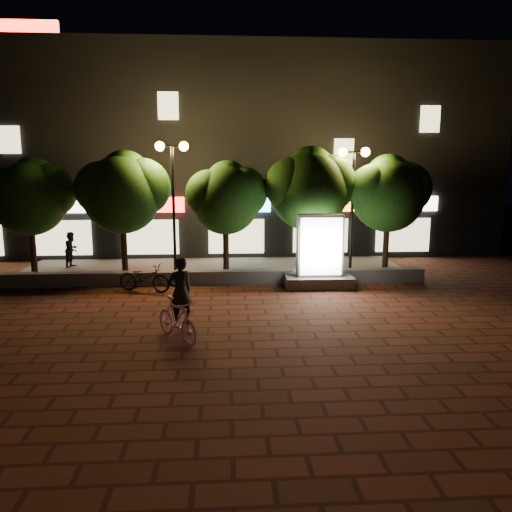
{
  "coord_description": "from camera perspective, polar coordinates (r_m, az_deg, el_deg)",
  "views": [
    {
      "loc": [
        0.48,
        -13.92,
        4.28
      ],
      "look_at": [
        1.46,
        1.5,
        1.49
      ],
      "focal_mm": 34.41,
      "sensor_mm": 36.0,
      "label": 1
    }
  ],
  "objects": [
    {
      "name": "scooter_parked",
      "position": [
        17.56,
        -12.83,
        -2.46
      ],
      "size": [
        2.02,
        1.24,
        1.0
      ],
      "primitive_type": "imported",
      "rotation": [
        0.0,
        0.0,
        1.25
      ],
      "color": "black",
      "rests_on": "ground"
    },
    {
      "name": "sidewalk",
      "position": [
        20.86,
        -4.87,
        -1.54
      ],
      "size": [
        16.0,
        5.0,
        0.08
      ],
      "primitive_type": "cube",
      "color": "slate",
      "rests_on": "ground"
    },
    {
      "name": "rider",
      "position": [
        13.56,
        -8.82,
        -4.09
      ],
      "size": [
        0.83,
        0.74,
        1.91
      ],
      "primitive_type": "imported",
      "rotation": [
        0.0,
        0.0,
        3.65
      ],
      "color": "black",
      "rests_on": "ground"
    },
    {
      "name": "street_lamp_left",
      "position": [
        19.22,
        -9.66,
        9.33
      ],
      "size": [
        1.26,
        0.36,
        5.18
      ],
      "color": "black",
      "rests_on": "sidewalk"
    },
    {
      "name": "scooter_pink",
      "position": [
        12.51,
        -9.19,
        -7.29
      ],
      "size": [
        1.47,
        1.77,
        1.09
      ],
      "primitive_type": "imported",
      "rotation": [
        0.0,
        0.0,
        0.62
      ],
      "color": "pink",
      "rests_on": "ground"
    },
    {
      "name": "tree_left",
      "position": [
        19.79,
        -15.19,
        7.45
      ],
      "size": [
        3.6,
        3.0,
        4.89
      ],
      "color": "black",
      "rests_on": "sidewalk"
    },
    {
      "name": "retaining_wall",
      "position": [
        18.37,
        -5.03,
        -2.49
      ],
      "size": [
        16.0,
        0.45,
        0.5
      ],
      "primitive_type": "cube",
      "color": "slate",
      "rests_on": "ground"
    },
    {
      "name": "tree_far_right",
      "position": [
        20.48,
        15.23,
        7.32
      ],
      "size": [
        3.48,
        2.9,
        4.76
      ],
      "color": "black",
      "rests_on": "sidewalk"
    },
    {
      "name": "tree_mid",
      "position": [
        19.41,
        -3.43,
        7.06
      ],
      "size": [
        3.24,
        2.7,
        4.5
      ],
      "color": "black",
      "rests_on": "sidewalk"
    },
    {
      "name": "ground",
      "position": [
        14.57,
        -5.39,
        -6.91
      ],
      "size": [
        80.0,
        80.0,
        0.0
      ],
      "primitive_type": "plane",
      "color": "#59261C",
      "rests_on": "ground"
    },
    {
      "name": "tree_right",
      "position": [
        19.69,
        6.32,
        8.08
      ],
      "size": [
        3.72,
        3.1,
        5.07
      ],
      "color": "black",
      "rests_on": "sidewalk"
    },
    {
      "name": "pedestrian",
      "position": [
        22.42,
        -20.62,
        0.73
      ],
      "size": [
        0.72,
        0.84,
        1.51
      ],
      "primitive_type": "imported",
      "rotation": [
        0.0,
        0.0,
        1.35
      ],
      "color": "black",
      "rests_on": "sidewalk"
    },
    {
      "name": "street_lamp_right",
      "position": [
        19.77,
        11.23,
        8.91
      ],
      "size": [
        1.26,
        0.36,
        4.98
      ],
      "color": "black",
      "rests_on": "sidewalk"
    },
    {
      "name": "tree_far_left",
      "position": [
        20.78,
        -24.73,
        6.57
      ],
      "size": [
        3.36,
        2.8,
        4.63
      ],
      "color": "black",
      "rests_on": "sidewalk"
    },
    {
      "name": "ad_kiosk",
      "position": [
        17.82,
        7.39,
        -0.24
      ],
      "size": [
        2.47,
        1.26,
        2.66
      ],
      "color": "slate",
      "rests_on": "ground"
    },
    {
      "name": "building_block",
      "position": [
        26.92,
        -4.75,
        11.71
      ],
      "size": [
        28.0,
        8.12,
        11.3
      ],
      "color": "black",
      "rests_on": "ground"
    }
  ]
}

